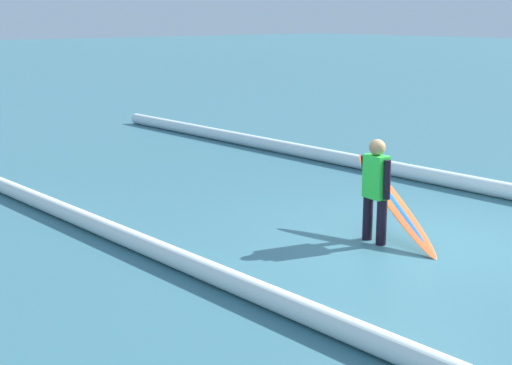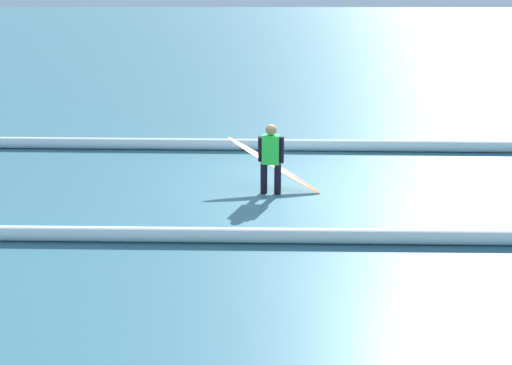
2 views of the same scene
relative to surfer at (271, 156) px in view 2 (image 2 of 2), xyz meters
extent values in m
plane|color=#386D7B|center=(-0.34, -0.44, -0.79)|extent=(174.85, 174.85, 0.00)
cylinder|color=black|center=(0.14, -0.02, -0.48)|extent=(0.14, 0.14, 0.62)
cylinder|color=black|center=(-0.14, 0.02, -0.48)|extent=(0.14, 0.14, 0.62)
cube|color=#2DD83F|center=(0.00, 0.00, 0.12)|extent=(0.37, 0.25, 0.59)
sphere|color=#AA8055|center=(0.00, 0.00, 0.52)|extent=(0.22, 0.22, 0.22)
cylinder|color=black|center=(0.21, -0.03, 0.12)|extent=(0.09, 0.19, 0.53)
cylinder|color=black|center=(-0.21, 0.03, 0.12)|extent=(0.09, 0.10, 0.53)
ellipsoid|color=#E55926|center=(-0.05, -0.35, -0.29)|extent=(2.02, 0.97, 1.02)
ellipsoid|color=blue|center=(-0.05, -0.35, -0.29)|extent=(1.58, 0.66, 0.82)
cylinder|color=white|center=(1.25, -3.53, -0.64)|extent=(21.04, 0.36, 0.29)
cylinder|color=white|center=(-2.83, 2.60, -0.66)|extent=(19.19, 0.46, 0.25)
camera|label=1|loc=(-6.07, 7.43, 2.22)|focal=50.81mm
camera|label=2|loc=(-0.16, 12.93, 3.39)|focal=47.36mm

